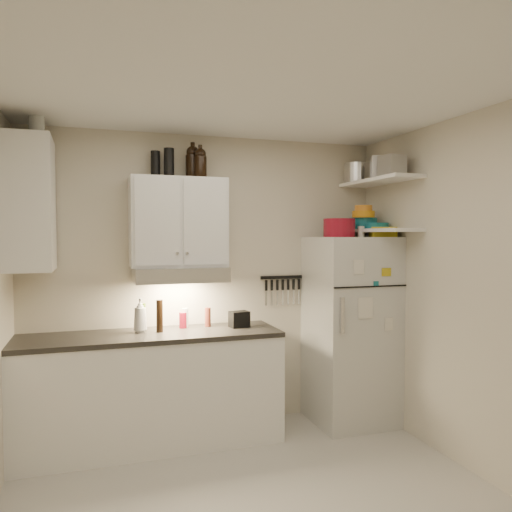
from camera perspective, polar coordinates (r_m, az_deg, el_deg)
name	(u,v)px	position (r m, az deg, el deg)	size (l,w,h in m)	color
floor	(263,511)	(3.51, 0.81, -27.11)	(3.20, 3.00, 0.02)	beige
ceiling	(263,87)	(3.18, 0.84, 18.71)	(3.20, 3.00, 0.02)	white
back_wall	(209,281)	(4.52, -5.44, -2.90)	(3.20, 0.02, 2.60)	beige
right_wall	(475,293)	(3.91, 23.79, -3.93)	(0.02, 3.00, 2.60)	beige
base_cabinet	(152,392)	(4.30, -11.85, -14.92)	(2.10, 0.60, 0.88)	white
countertop	(151,336)	(4.19, -11.91, -8.90)	(2.10, 0.62, 0.04)	#292723
upper_cabinet	(178,222)	(4.28, -8.88, 3.82)	(0.80, 0.33, 0.75)	white
side_cabinet	(30,204)	(4.11, -24.44, 5.43)	(0.33, 0.55, 1.00)	white
range_hood	(180,274)	(4.22, -8.69, -2.07)	(0.76, 0.46, 0.12)	silver
fridge	(350,330)	(4.71, 10.74, -8.26)	(0.70, 0.68, 1.70)	silver
shelf_hi	(379,181)	(4.64, 13.88, 8.31)	(0.30, 0.95, 0.03)	white
shelf_lo	(378,230)	(4.61, 13.82, 2.87)	(0.30, 0.95, 0.03)	white
knife_strip	(282,277)	(4.70, 2.98, -2.44)	(0.42, 0.02, 0.03)	black
dutch_oven	(339,228)	(4.54, 9.48, 3.19)	(0.28, 0.28, 0.16)	maroon
book_stack	(383,232)	(4.63, 14.27, 2.67)	(0.21, 0.27, 0.09)	gold
spice_jar	(361,232)	(4.59, 11.92, 2.75)	(0.06, 0.06, 0.10)	silver
stock_pot	(358,173)	(4.94, 11.53, 9.23)	(0.26, 0.26, 0.19)	silver
tin_a	(382,168)	(4.57, 14.18, 9.78)	(0.19, 0.17, 0.19)	#AAAAAD
tin_b	(392,166)	(4.41, 15.30, 9.93)	(0.17, 0.17, 0.17)	#AAAAAD
bowl_teal	(363,223)	(4.78, 12.14, 3.66)	(0.26, 0.26, 0.10)	#156A78
bowl_orange	(363,214)	(4.71, 12.18, 4.68)	(0.21, 0.21, 0.06)	orange
bowl_yellow	(364,208)	(4.71, 12.19, 5.37)	(0.16, 0.16, 0.05)	orange
plates	(377,226)	(4.68, 13.66, 3.37)	(0.22, 0.22, 0.05)	#156A78
growler_a	(193,162)	(4.40, -7.24, 10.60)	(0.12, 0.12, 0.29)	black
growler_b	(200,163)	(4.32, -6.39, 10.54)	(0.11, 0.11, 0.26)	black
thermos_a	(169,163)	(4.34, -9.92, 10.41)	(0.09, 0.09, 0.25)	black
thermos_b	(155,165)	(4.37, -11.42, 10.20)	(0.08, 0.08, 0.23)	black
side_jar	(37,126)	(4.16, -23.77, 13.40)	(0.11, 0.11, 0.15)	silver
soap_bottle	(140,313)	(4.22, -13.09, -6.40)	(0.12, 0.12, 0.31)	white
pepper_mill	(208,317)	(4.40, -5.53, -6.96)	(0.05, 0.05, 0.16)	maroon
oil_bottle	(143,317)	(4.25, -12.78, -6.85)	(0.05, 0.05, 0.23)	#51741D
vinegar_bottle	(160,316)	(4.19, -10.96, -6.74)	(0.06, 0.06, 0.27)	black
clear_bottle	(185,318)	(4.36, -8.10, -7.03)	(0.06, 0.06, 0.17)	silver
red_jar	(183,320)	(4.35, -8.34, -7.27)	(0.07, 0.07, 0.13)	maroon
caddy	(239,319)	(4.35, -1.93, -7.23)	(0.16, 0.11, 0.14)	black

